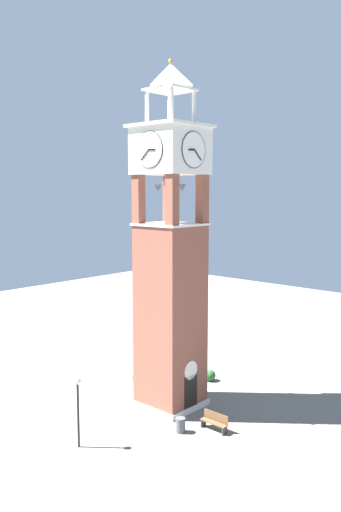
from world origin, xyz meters
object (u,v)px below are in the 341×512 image
at_px(lamp_post, 78,399).
at_px(park_bench, 215,421).
at_px(clock_tower, 171,269).
at_px(trash_bin, 181,425).

bearing_deg(lamp_post, park_bench, -32.75).
bearing_deg(park_bench, lamp_post, 147.25).
relative_size(park_bench, lamp_post, 0.44).
bearing_deg(clock_tower, trash_bin, -129.16).
relative_size(lamp_post, trash_bin, 4.55).
relative_size(park_bench, trash_bin, 2.00).
distance_m(lamp_post, trash_bin, 5.82).
distance_m(clock_tower, park_bench, 8.82).
bearing_deg(trash_bin, clock_tower, 50.84).
relative_size(clock_tower, lamp_post, 5.52).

